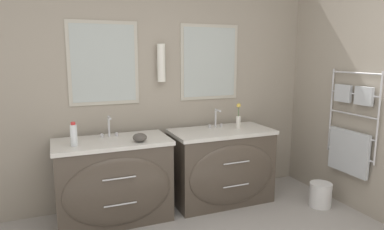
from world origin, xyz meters
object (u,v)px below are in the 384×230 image
object	(u,v)px
vanity_left	(114,181)
toiletry_bottle	(74,135)
waste_bin	(320,194)
vanity_right	(223,166)
amenity_bowl	(140,137)
flower_vase	(238,119)

from	to	relation	value
vanity_left	toiletry_bottle	distance (m)	0.60
vanity_left	waste_bin	distance (m)	2.15
toiletry_bottle	vanity_right	bearing A→B (deg)	2.16
amenity_bowl	waste_bin	world-z (taller)	amenity_bowl
vanity_right	amenity_bowl	size ratio (longest dim) A/B	8.19
amenity_bowl	flower_vase	bearing A→B (deg)	7.96
vanity_right	amenity_bowl	world-z (taller)	amenity_bowl
vanity_right	toiletry_bottle	xyz separation A→B (m)	(-1.50, -0.06, 0.49)
vanity_left	waste_bin	xyz separation A→B (m)	(2.07, -0.51, -0.27)
vanity_right	flower_vase	bearing A→B (deg)	9.96
vanity_left	vanity_right	xyz separation A→B (m)	(1.16, 0.00, 0.00)
vanity_left	vanity_right	size ratio (longest dim) A/B	1.00
waste_bin	vanity_right	bearing A→B (deg)	150.88
toiletry_bottle	amenity_bowl	distance (m)	0.58
amenity_bowl	waste_bin	size ratio (longest dim) A/B	0.52
vanity_left	amenity_bowl	distance (m)	0.50
toiletry_bottle	waste_bin	xyz separation A→B (m)	(2.41, -0.45, -0.76)
vanity_left	flower_vase	xyz separation A→B (m)	(1.36, 0.04, 0.50)
flower_vase	toiletry_bottle	bearing A→B (deg)	-176.91
toiletry_bottle	flower_vase	distance (m)	1.71
vanity_right	amenity_bowl	bearing A→B (deg)	-172.48
toiletry_bottle	waste_bin	size ratio (longest dim) A/B	0.85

